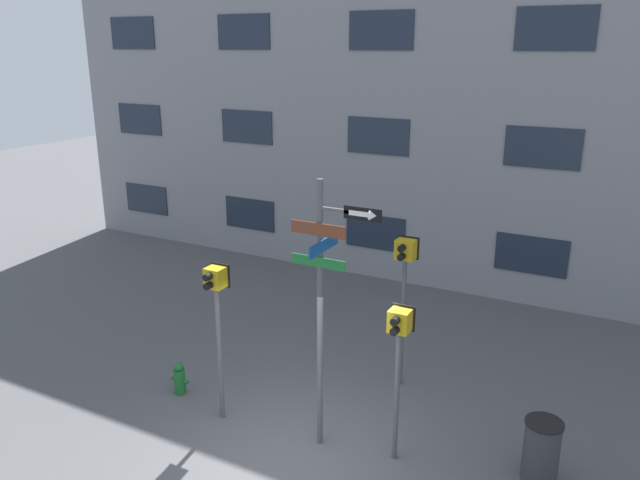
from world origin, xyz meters
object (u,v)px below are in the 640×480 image
at_px(street_sign_pole, 324,295).
at_px(pedestrian_signal_across, 404,272).
at_px(fire_hydrant, 179,378).
at_px(pedestrian_signal_right, 399,345).
at_px(pedestrian_signal_left, 217,304).
at_px(trash_bin, 541,450).

bearing_deg(street_sign_pole, pedestrian_signal_across, 80.07).
bearing_deg(fire_hydrant, pedestrian_signal_right, 0.91).
distance_m(pedestrian_signal_right, pedestrian_signal_across, 2.23).
distance_m(pedestrian_signal_left, pedestrian_signal_right, 3.00).
relative_size(pedestrian_signal_right, fire_hydrant, 4.08).
xyz_separation_m(pedestrian_signal_across, fire_hydrant, (-3.40, -2.16, -1.92)).
distance_m(fire_hydrant, trash_bin, 6.16).
height_order(fire_hydrant, trash_bin, trash_bin).
relative_size(pedestrian_signal_across, fire_hydrant, 4.67).
height_order(pedestrian_signal_right, fire_hydrant, pedestrian_signal_right).
xyz_separation_m(pedestrian_signal_left, trash_bin, (4.99, 0.88, -1.60)).
distance_m(street_sign_pole, pedestrian_signal_left, 1.93).
distance_m(street_sign_pole, pedestrian_signal_across, 2.34).
xyz_separation_m(fire_hydrant, trash_bin, (6.13, 0.62, 0.18)).
relative_size(pedestrian_signal_right, pedestrian_signal_across, 0.88).
bearing_deg(street_sign_pole, pedestrian_signal_right, 9.43).
height_order(pedestrian_signal_right, pedestrian_signal_across, pedestrian_signal_across).
height_order(pedestrian_signal_across, trash_bin, pedestrian_signal_across).
xyz_separation_m(street_sign_pole, pedestrian_signal_left, (-1.86, -0.14, -0.47)).
height_order(pedestrian_signal_left, pedestrian_signal_right, pedestrian_signal_left).
bearing_deg(trash_bin, street_sign_pole, -166.80).
xyz_separation_m(pedestrian_signal_left, fire_hydrant, (-1.13, 0.26, -1.78)).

